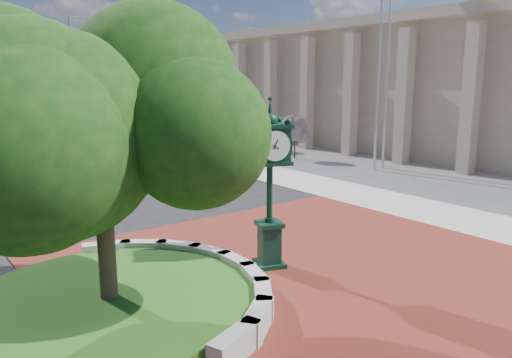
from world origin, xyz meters
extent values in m
plane|color=black|center=(0.00, 0.00, 0.00)|extent=(200.00, 200.00, 0.00)
cube|color=maroon|center=(0.00, -1.00, 0.02)|extent=(12.00, 12.00, 0.04)
cube|color=#9E9B93|center=(16.00, 10.00, 0.02)|extent=(20.00, 50.00, 0.04)
cube|color=#9E9B93|center=(-3.91, -3.01, 0.27)|extent=(1.29, 0.76, 0.54)
cube|color=#9E9B93|center=(-3.05, -2.54, 0.27)|extent=(1.20, 1.04, 0.54)
cube|color=#9E9B93|center=(-2.38, -1.84, 0.27)|extent=(1.00, 1.22, 0.54)
cube|color=#9E9B93|center=(-1.95, -0.96, 0.27)|extent=(0.71, 1.30, 0.54)
cube|color=#9E9B93|center=(-1.80, 0.00, 0.27)|extent=(0.35, 1.25, 0.54)
cube|color=#9E9B93|center=(-1.95, 0.96, 0.27)|extent=(0.71, 1.30, 0.54)
cube|color=#9E9B93|center=(-2.38, 1.84, 0.27)|extent=(1.00, 1.22, 0.54)
cube|color=#9E9B93|center=(-3.05, 2.54, 0.27)|extent=(1.20, 1.04, 0.54)
cube|color=#9E9B93|center=(-3.91, 3.01, 0.27)|extent=(1.29, 0.76, 0.54)
cylinder|color=#184D16|center=(-5.00, 0.00, 0.20)|extent=(6.10, 6.10, 0.40)
cube|color=tan|center=(24.00, 12.00, 4.00)|extent=(15.00, 42.00, 8.00)
cube|color=tan|center=(24.00, 12.00, 8.30)|extent=(17.00, 44.00, 0.60)
cube|color=black|center=(16.80, 12.00, 4.00)|extent=(0.30, 40.00, 5.50)
cylinder|color=#9E9B93|center=(25.00, 70.00, 3.00)|extent=(1.80, 1.80, 6.00)
cylinder|color=#38281C|center=(-5.00, 0.00, 1.08)|extent=(0.36, 0.36, 2.17)
sphere|color=#10370F|center=(-5.00, 0.00, 3.73)|extent=(5.20, 5.20, 5.20)
cube|color=black|center=(-0.66, 0.07, 0.07)|extent=(0.94, 0.94, 0.15)
cube|color=black|center=(-0.66, 0.07, 0.64)|extent=(0.65, 0.65, 1.01)
cube|color=black|center=(-0.66, 0.07, 1.17)|extent=(0.83, 0.83, 0.11)
cylinder|color=black|center=(-0.66, 0.07, 2.01)|extent=(0.16, 0.16, 1.56)
cube|color=black|center=(-0.66, 0.07, 3.26)|extent=(1.06, 1.06, 0.83)
cylinder|color=white|center=(-0.81, -0.33, 3.26)|extent=(0.71, 0.31, 0.73)
cylinder|color=white|center=(-0.51, 0.48, 3.26)|extent=(0.71, 0.31, 0.73)
cylinder|color=white|center=(-1.07, 0.22, 3.26)|extent=(0.31, 0.71, 0.73)
cylinder|color=white|center=(-0.26, -0.08, 3.26)|extent=(0.31, 0.71, 0.73)
sphere|color=black|center=(-0.66, 0.07, 3.82)|extent=(0.40, 0.40, 0.40)
cone|color=black|center=(-0.66, 0.07, 4.13)|extent=(0.17, 0.17, 0.46)
imported|color=#4E0F0B|center=(2.98, 37.32, 0.71)|extent=(3.01, 4.48, 1.42)
cylinder|color=silver|center=(12.56, 7.49, 5.61)|extent=(0.13, 0.13, 11.22)
cylinder|color=silver|center=(13.40, 7.60, 5.66)|extent=(0.14, 0.14, 11.32)
cylinder|color=slate|center=(3.96, 29.49, 4.70)|extent=(0.17, 0.17, 9.39)
cube|color=slate|center=(4.90, 29.44, 9.39)|extent=(1.88, 0.26, 0.13)
cube|color=slate|center=(5.74, 29.40, 9.29)|extent=(0.54, 0.29, 0.16)
cylinder|color=#38281C|center=(11.90, 13.16, 0.60)|extent=(0.10, 0.10, 1.20)
sphere|color=#AA559F|center=(11.90, 13.16, 1.60)|extent=(1.20, 1.20, 1.20)
cylinder|color=#38281C|center=(12.43, 18.13, 0.60)|extent=(0.10, 0.10, 1.20)
sphere|color=#AA559F|center=(12.43, 18.13, 1.60)|extent=(1.20, 1.20, 1.20)
cylinder|color=#38281C|center=(11.39, 23.43, 0.60)|extent=(0.10, 0.10, 1.20)
sphere|color=#AA559F|center=(11.39, 23.43, 1.60)|extent=(1.20, 1.20, 1.20)
camera|label=1|loc=(-8.46, -9.55, 4.85)|focal=35.00mm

